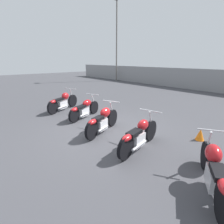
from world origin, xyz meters
TOP-DOWN VIEW (x-y plane):
  - ground_plane at (0.00, 0.00)m, footprint 60.00×60.00m
  - light_pole_left at (-11.92, 10.83)m, footprint 0.70×0.35m
  - motorcycle_slot_0 at (-3.51, -0.09)m, footprint 1.12×2.02m
  - motorcycle_slot_1 at (-1.75, 0.12)m, footprint 0.98×1.94m
  - motorcycle_slot_2 at (0.06, -0.22)m, footprint 0.99×1.95m
  - motorcycle_slot_3 at (1.72, -0.17)m, footprint 0.79×2.07m
  - motorcycle_slot_4 at (3.76, -0.28)m, footprint 1.25×1.89m
  - traffic_cone_near at (2.58, 1.82)m, footprint 0.28×0.28m

SIDE VIEW (x-z plane):
  - ground_plane at x=0.00m, z-range 0.00..0.00m
  - traffic_cone_near at x=2.58m, z-range 0.00..0.38m
  - motorcycle_slot_1 at x=-1.75m, z-range -0.07..0.91m
  - motorcycle_slot_3 at x=1.72m, z-range -0.08..0.94m
  - motorcycle_slot_4 at x=3.76m, z-range -0.06..0.96m
  - motorcycle_slot_2 at x=0.06m, z-range -0.06..0.96m
  - motorcycle_slot_0 at x=-3.51m, z-range -0.07..0.97m
  - light_pole_left at x=-11.92m, z-range 0.71..9.82m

